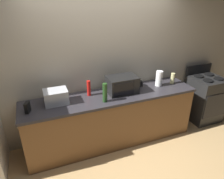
{
  "coord_description": "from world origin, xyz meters",
  "views": [
    {
      "loc": [
        -1.08,
        -2.33,
        2.39
      ],
      "look_at": [
        0.0,
        0.4,
        1.0
      ],
      "focal_mm": 32.94,
      "sensor_mm": 36.0,
      "label": 1
    }
  ],
  "objects_px": {
    "cordless_phone": "(27,107)",
    "bottle_wine": "(105,93)",
    "microwave": "(122,85)",
    "stove_range": "(204,98)",
    "bottle_hot_sauce": "(89,88)",
    "paper_towel_roll": "(159,78)",
    "toaster_oven": "(56,97)",
    "bottle_vinegar": "(173,78)",
    "mug_black": "(140,84)"
  },
  "relations": [
    {
      "from": "bottle_vinegar",
      "to": "mug_black",
      "type": "bearing_deg",
      "value": 170.47
    },
    {
      "from": "toaster_oven",
      "to": "bottle_hot_sauce",
      "type": "xyz_separation_m",
      "value": [
        0.52,
        0.07,
        0.02
      ]
    },
    {
      "from": "stove_range",
      "to": "toaster_oven",
      "type": "bearing_deg",
      "value": 178.79
    },
    {
      "from": "microwave",
      "to": "bottle_wine",
      "type": "relative_size",
      "value": 1.62
    },
    {
      "from": "mug_black",
      "to": "bottle_vinegar",
      "type": "bearing_deg",
      "value": -9.53
    },
    {
      "from": "paper_towel_roll",
      "to": "mug_black",
      "type": "height_order",
      "value": "paper_towel_roll"
    },
    {
      "from": "toaster_oven",
      "to": "bottle_hot_sauce",
      "type": "distance_m",
      "value": 0.52
    },
    {
      "from": "stove_range",
      "to": "microwave",
      "type": "height_order",
      "value": "microwave"
    },
    {
      "from": "cordless_phone",
      "to": "bottle_hot_sauce",
      "type": "bearing_deg",
      "value": 31.63
    },
    {
      "from": "paper_towel_roll",
      "to": "bottle_wine",
      "type": "height_order",
      "value": "bottle_wine"
    },
    {
      "from": "stove_range",
      "to": "microwave",
      "type": "bearing_deg",
      "value": 178.48
    },
    {
      "from": "paper_towel_roll",
      "to": "stove_range",
      "type": "bearing_deg",
      "value": -2.62
    },
    {
      "from": "toaster_oven",
      "to": "cordless_phone",
      "type": "distance_m",
      "value": 0.42
    },
    {
      "from": "toaster_oven",
      "to": "mug_black",
      "type": "relative_size",
      "value": 3.43
    },
    {
      "from": "cordless_phone",
      "to": "bottle_hot_sauce",
      "type": "height_order",
      "value": "bottle_hot_sauce"
    },
    {
      "from": "cordless_phone",
      "to": "bottle_wine",
      "type": "xyz_separation_m",
      "value": [
        1.09,
        -0.1,
        0.07
      ]
    },
    {
      "from": "microwave",
      "to": "toaster_oven",
      "type": "relative_size",
      "value": 1.41
    },
    {
      "from": "bottle_vinegar",
      "to": "bottle_wine",
      "type": "relative_size",
      "value": 0.65
    },
    {
      "from": "cordless_phone",
      "to": "bottle_wine",
      "type": "relative_size",
      "value": 0.51
    },
    {
      "from": "paper_towel_roll",
      "to": "bottle_hot_sauce",
      "type": "bearing_deg",
      "value": 176.28
    },
    {
      "from": "toaster_oven",
      "to": "paper_towel_roll",
      "type": "relative_size",
      "value": 1.26
    },
    {
      "from": "microwave",
      "to": "mug_black",
      "type": "xyz_separation_m",
      "value": [
        0.4,
        0.09,
        -0.09
      ]
    },
    {
      "from": "bottle_hot_sauce",
      "to": "toaster_oven",
      "type": "bearing_deg",
      "value": -172.23
    },
    {
      "from": "stove_range",
      "to": "toaster_oven",
      "type": "xyz_separation_m",
      "value": [
        -2.86,
        0.06,
        0.54
      ]
    },
    {
      "from": "stove_range",
      "to": "cordless_phone",
      "type": "height_order",
      "value": "stove_range"
    },
    {
      "from": "microwave",
      "to": "mug_black",
      "type": "bearing_deg",
      "value": 13.38
    },
    {
      "from": "mug_black",
      "to": "stove_range",
      "type": "bearing_deg",
      "value": -5.78
    },
    {
      "from": "stove_range",
      "to": "cordless_phone",
      "type": "bearing_deg",
      "value": -178.94
    },
    {
      "from": "bottle_hot_sauce",
      "to": "bottle_vinegar",
      "type": "relative_size",
      "value": 1.28
    },
    {
      "from": "bottle_hot_sauce",
      "to": "mug_black",
      "type": "xyz_separation_m",
      "value": [
        0.93,
        0.01,
        -0.07
      ]
    },
    {
      "from": "stove_range",
      "to": "bottle_vinegar",
      "type": "xyz_separation_m",
      "value": [
        -0.81,
        0.04,
        0.54
      ]
    },
    {
      "from": "bottle_wine",
      "to": "toaster_oven",
      "type": "bearing_deg",
      "value": 162.19
    },
    {
      "from": "paper_towel_roll",
      "to": "bottle_hot_sauce",
      "type": "xyz_separation_m",
      "value": [
        -1.24,
        0.08,
        -0.01
      ]
    },
    {
      "from": "cordless_phone",
      "to": "bottle_vinegar",
      "type": "xyz_separation_m",
      "value": [
        2.45,
        0.1,
        0.02
      ]
    },
    {
      "from": "bottle_wine",
      "to": "bottle_vinegar",
      "type": "bearing_deg",
      "value": 8.45
    },
    {
      "from": "bottle_vinegar",
      "to": "bottle_wine",
      "type": "bearing_deg",
      "value": -171.55
    },
    {
      "from": "cordless_phone",
      "to": "stove_range",
      "type": "bearing_deg",
      "value": 20.92
    },
    {
      "from": "microwave",
      "to": "paper_towel_roll",
      "type": "relative_size",
      "value": 1.78
    },
    {
      "from": "bottle_vinegar",
      "to": "toaster_oven",
      "type": "bearing_deg",
      "value": 179.51
    },
    {
      "from": "stove_range",
      "to": "bottle_hot_sauce",
      "type": "height_order",
      "value": "bottle_hot_sauce"
    },
    {
      "from": "cordless_phone",
      "to": "bottle_vinegar",
      "type": "bearing_deg",
      "value": 22.27
    },
    {
      "from": "cordless_phone",
      "to": "bottle_wine",
      "type": "distance_m",
      "value": 1.09
    },
    {
      "from": "paper_towel_roll",
      "to": "mug_black",
      "type": "relative_size",
      "value": 2.72
    },
    {
      "from": "bottle_wine",
      "to": "mug_black",
      "type": "height_order",
      "value": "bottle_wine"
    },
    {
      "from": "stove_range",
      "to": "bottle_vinegar",
      "type": "height_order",
      "value": "bottle_vinegar"
    },
    {
      "from": "bottle_hot_sauce",
      "to": "bottle_wine",
      "type": "height_order",
      "value": "bottle_wine"
    },
    {
      "from": "stove_range",
      "to": "bottle_wine",
      "type": "relative_size",
      "value": 3.64
    },
    {
      "from": "microwave",
      "to": "stove_range",
      "type": "bearing_deg",
      "value": -1.52
    },
    {
      "from": "stove_range",
      "to": "bottle_wine",
      "type": "height_order",
      "value": "bottle_wine"
    },
    {
      "from": "paper_towel_roll",
      "to": "cordless_phone",
      "type": "xyz_separation_m",
      "value": [
        -2.16,
        -0.11,
        -0.06
      ]
    }
  ]
}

